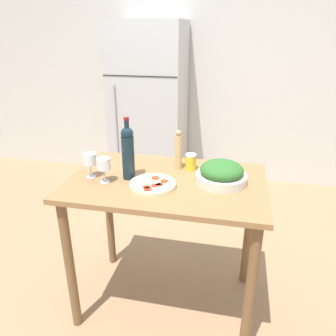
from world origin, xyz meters
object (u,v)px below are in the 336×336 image
object	(u,v)px
wine_bottle	(128,152)
pepper_mill	(178,150)
refrigerator	(150,109)
homemade_pizza	(153,184)
wine_glass_far	(90,160)
salad_bowl	(222,173)
wine_glass_near	(104,165)
salt_canister	(191,162)

from	to	relation	value
wine_bottle	pepper_mill	distance (m)	0.33
refrigerator	homemade_pizza	bearing A→B (deg)	-74.30
wine_bottle	wine_glass_far	bearing A→B (deg)	-171.56
salad_bowl	refrigerator	bearing A→B (deg)	117.12
wine_bottle	wine_glass_near	bearing A→B (deg)	-145.01
wine_bottle	salad_bowl	distance (m)	0.55
pepper_mill	homemade_pizza	distance (m)	0.32
wine_bottle	salad_bowl	xyz separation A→B (m)	(0.54, 0.05, -0.11)
wine_glass_far	salad_bowl	world-z (taller)	wine_glass_far
wine_glass_near	salt_canister	bearing A→B (deg)	32.18
wine_bottle	salt_canister	xyz separation A→B (m)	(0.34, 0.20, -0.12)
salt_canister	refrigerator	bearing A→B (deg)	113.59
salt_canister	pepper_mill	bearing A→B (deg)	-177.45
salad_bowl	pepper_mill	bearing A→B (deg)	152.06
wine_bottle	wine_glass_far	distance (m)	0.24
wine_glass_near	salt_canister	world-z (taller)	wine_glass_near
wine_glass_far	salad_bowl	xyz separation A→B (m)	(0.76, 0.09, -0.05)
refrigerator	salad_bowl	xyz separation A→B (m)	(0.91, -1.77, 0.07)
wine_bottle	homemade_pizza	world-z (taller)	wine_bottle
wine_glass_far	pepper_mill	bearing A→B (deg)	25.75
wine_glass_near	homemade_pizza	distance (m)	0.30
refrigerator	wine_glass_near	xyz separation A→B (m)	(0.25, -1.91, 0.12)
wine_bottle	wine_glass_far	xyz separation A→B (m)	(-0.23, -0.03, -0.06)
refrigerator	salad_bowl	size ratio (longest dim) A/B	6.25
refrigerator	salad_bowl	distance (m)	2.00
wine_glass_near	wine_bottle	bearing A→B (deg)	34.99
salad_bowl	salt_canister	size ratio (longest dim) A/B	2.85
pepper_mill	wine_bottle	bearing A→B (deg)	-142.22
homemade_pizza	refrigerator	bearing A→B (deg)	105.70
wine_glass_near	pepper_mill	world-z (taller)	pepper_mill
refrigerator	wine_glass_far	xyz separation A→B (m)	(0.14, -1.86, 0.12)
wine_bottle	wine_glass_near	size ratio (longest dim) A/B	2.49
wine_glass_near	salad_bowl	bearing A→B (deg)	11.65
wine_glass_near	salt_canister	xyz separation A→B (m)	(0.46, 0.29, -0.06)
salad_bowl	homemade_pizza	size ratio (longest dim) A/B	1.11
wine_bottle	homemade_pizza	xyz separation A→B (m)	(0.17, -0.09, -0.15)
wine_glass_far	wine_bottle	bearing A→B (deg)	8.44
pepper_mill	salad_bowl	distance (m)	0.32
wine_glass_near	pepper_mill	distance (m)	0.47
wine_glass_far	pepper_mill	world-z (taller)	pepper_mill
wine_glass_near	homemade_pizza	size ratio (longest dim) A/B	0.56
wine_bottle	wine_glass_near	world-z (taller)	wine_bottle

